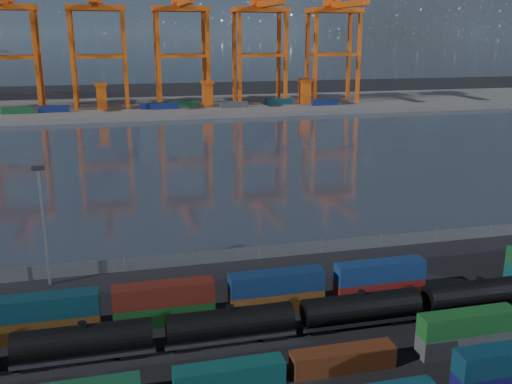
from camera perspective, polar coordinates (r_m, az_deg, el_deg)
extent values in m
plane|color=black|center=(63.35, 6.79, -16.00)|extent=(700.00, 700.00, 0.00)
plane|color=#2C3440|center=(159.98, -6.47, 3.56)|extent=(700.00, 700.00, 0.00)
cube|color=#514F4C|center=(262.98, -9.55, 8.37)|extent=(700.00, 70.00, 2.00)
cube|color=#111051|center=(61.94, 23.87, -16.85)|extent=(11.16, 2.27, 2.42)
cube|color=#0C2F42|center=(60.73, 24.13, -14.90)|extent=(11.16, 2.27, 2.42)
cube|color=#0D4341|center=(57.94, -2.68, -17.82)|extent=(10.85, 2.21, 2.35)
cube|color=#572711|center=(60.90, 8.68, -16.19)|extent=(10.85, 2.21, 2.35)
cube|color=#414446|center=(67.02, 20.20, -13.88)|extent=(10.85, 2.21, 2.35)
cube|color=#175620|center=(65.94, 20.40, -12.09)|extent=(10.85, 2.21, 2.35)
cube|color=#4F300F|center=(69.84, -20.22, -12.53)|extent=(11.77, 2.39, 2.55)
cube|color=#0A2F38|center=(68.72, -20.43, -10.65)|extent=(11.77, 2.39, 2.55)
cube|color=#114116|center=(69.37, -9.13, -11.90)|extent=(11.77, 2.39, 2.55)
cube|color=#531910|center=(68.24, -9.23, -10.00)|extent=(11.77, 2.39, 2.55)
cube|color=brown|center=(71.50, 2.06, -10.82)|extent=(11.77, 2.39, 2.55)
cube|color=#0F274F|center=(70.41, 2.08, -8.96)|extent=(11.77, 2.39, 2.55)
cube|color=maroon|center=(76.09, 12.20, -9.49)|extent=(11.77, 2.39, 2.55)
cube|color=navy|center=(75.07, 12.31, -7.72)|extent=(11.77, 2.39, 2.55)
cylinder|color=black|center=(63.47, -16.88, -13.96)|extent=(14.02, 3.13, 3.13)
cylinder|color=black|center=(62.66, -17.01, -12.58)|extent=(0.86, 0.86, 0.54)
cube|color=black|center=(64.32, -16.76, -15.30)|extent=(14.56, 2.16, 0.43)
cube|color=black|center=(65.07, -21.16, -15.78)|extent=(2.70, 1.94, 0.65)
cube|color=black|center=(64.36, -12.26, -15.38)|extent=(2.70, 1.94, 0.65)
cylinder|color=black|center=(64.20, -2.60, -12.88)|extent=(14.02, 3.13, 3.13)
cylinder|color=black|center=(63.40, -2.62, -11.51)|extent=(0.86, 0.86, 0.54)
cube|color=black|center=(65.04, -2.58, -14.22)|extent=(14.56, 2.16, 0.43)
cube|color=black|center=(64.64, -6.95, -14.97)|extent=(2.70, 1.94, 0.65)
cube|color=black|center=(66.23, 1.67, -14.05)|extent=(2.70, 1.94, 0.65)
cylinder|color=black|center=(68.53, 10.46, -11.20)|extent=(14.02, 3.13, 3.13)
cylinder|color=black|center=(67.77, 10.54, -9.90)|extent=(0.86, 0.86, 0.54)
cube|color=black|center=(69.32, 10.39, -12.48)|extent=(14.56, 2.16, 0.43)
cube|color=black|center=(67.83, 6.52, -13.38)|extent=(2.70, 1.94, 0.65)
cube|color=black|center=(71.49, 14.01, -12.17)|extent=(2.70, 1.94, 0.65)
cylinder|color=black|center=(75.83, 21.36, -9.34)|extent=(14.02, 3.13, 3.13)
cylinder|color=black|center=(75.15, 21.49, -8.15)|extent=(0.86, 0.86, 0.54)
cube|color=black|center=(76.54, 21.23, -10.52)|extent=(14.56, 2.16, 0.43)
cube|color=black|center=(74.20, 18.06, -11.43)|extent=(2.70, 1.94, 0.65)
cube|color=black|center=(79.47, 24.12, -10.20)|extent=(2.70, 1.94, 0.65)
cube|color=#595B5E|center=(86.88, 0.32, -6.07)|extent=(160.00, 0.06, 2.00)
cylinder|color=slate|center=(85.15, -19.83, -7.44)|extent=(0.12, 0.12, 2.20)
cylinder|color=slate|center=(84.54, -13.04, -7.05)|extent=(0.12, 0.12, 2.20)
cylinder|color=slate|center=(85.11, -6.27, -6.57)|extent=(0.12, 0.12, 2.20)
cylinder|color=slate|center=(86.84, 0.32, -6.01)|extent=(0.12, 0.12, 2.20)
cylinder|color=slate|center=(89.65, 6.55, -5.41)|extent=(0.12, 0.12, 2.20)
cylinder|color=slate|center=(93.46, 12.34, -4.79)|extent=(0.12, 0.12, 2.20)
cylinder|color=slate|center=(98.14, 17.61, -4.18)|extent=(0.12, 0.12, 2.20)
cylinder|color=slate|center=(103.57, 22.35, -3.61)|extent=(0.12, 0.12, 2.20)
cylinder|color=slate|center=(80.92, -20.41, -3.47)|extent=(0.36, 0.36, 16.00)
cube|color=black|center=(78.75, -20.97, 2.25)|extent=(1.60, 0.40, 0.60)
cube|color=#E1540F|center=(251.54, -21.11, 11.95)|extent=(1.53, 1.53, 43.11)
cube|color=#E1540F|center=(262.94, -20.82, 12.09)|extent=(1.53, 1.53, 43.11)
cube|color=#E1540F|center=(252.91, -23.57, 12.21)|extent=(21.07, 1.34, 1.34)
cube|color=#E1540F|center=(264.25, -23.18, 12.34)|extent=(21.07, 1.34, 1.34)
cube|color=#E1540F|center=(258.60, -23.85, 16.55)|extent=(23.95, 13.41, 2.11)
cube|color=#E1540F|center=(250.28, -17.88, 12.22)|extent=(1.53, 1.53, 43.11)
cube|color=#E1540F|center=(261.74, -17.73, 12.35)|extent=(1.53, 1.53, 43.11)
cube|color=#E1540F|center=(249.84, -12.95, 12.56)|extent=(1.53, 1.53, 43.11)
cube|color=#E1540F|center=(261.32, -13.01, 12.68)|extent=(1.53, 1.53, 43.11)
cube|color=#E1540F|center=(249.75, -15.45, 12.90)|extent=(21.07, 1.34, 1.34)
cube|color=#E1540F|center=(261.23, -15.41, 13.00)|extent=(21.07, 1.34, 1.34)
cube|color=#E1540F|center=(255.52, -15.76, 17.29)|extent=(23.95, 13.41, 2.11)
cube|color=#E1540F|center=(244.12, -15.86, 17.84)|extent=(2.87, 45.98, 2.39)
cube|color=#E1540F|center=(250.53, -9.69, 12.74)|extent=(1.53, 1.53, 43.11)
cube|color=#E1540F|center=(261.98, -9.89, 12.85)|extent=(1.53, 1.53, 43.11)
cube|color=#E1540F|center=(253.03, -4.81, 12.93)|extent=(1.53, 1.53, 43.11)
cube|color=#E1540F|center=(264.37, -5.22, 13.03)|extent=(1.53, 1.53, 43.11)
cube|color=#E1540F|center=(251.47, -7.25, 13.34)|extent=(21.07, 1.34, 1.34)
cube|color=#E1540F|center=(262.88, -7.56, 13.42)|extent=(21.07, 1.34, 1.34)
cube|color=#E1540F|center=(257.20, -7.57, 17.70)|extent=(23.95, 13.41, 2.11)
cube|color=#E1540F|center=(245.88, -7.26, 18.26)|extent=(2.87, 45.98, 2.39)
cube|color=#E1540F|center=(255.62, -1.64, 13.00)|extent=(1.53, 1.53, 43.11)
cube|color=#E1540F|center=(266.85, -2.18, 13.10)|extent=(1.53, 1.53, 43.11)
cube|color=#E1540F|center=(260.91, 3.00, 13.04)|extent=(1.53, 1.53, 43.11)
cube|color=#E1540F|center=(271.92, 2.29, 13.15)|extent=(1.53, 1.53, 43.11)
cube|color=#E1540F|center=(257.98, 0.71, 13.51)|extent=(21.07, 1.34, 1.34)
cube|color=#E1540F|center=(269.11, 0.07, 13.59)|extent=(21.07, 1.34, 1.34)
cube|color=#E1540F|center=(263.56, 0.39, 17.77)|extent=(23.95, 13.41, 2.11)
cube|color=#E1540F|center=(252.53, 1.07, 18.30)|extent=(2.87, 45.98, 2.39)
cube|color=#E1540F|center=(267.47, 0.18, 18.66)|extent=(5.75, 7.66, 4.79)
cube|color=#E1540F|center=(265.27, 5.96, 13.02)|extent=(1.53, 1.53, 43.11)
cube|color=#E1540F|center=(276.11, 5.14, 13.14)|extent=(1.53, 1.53, 43.11)
cube|color=#E1540F|center=(273.08, 10.24, 12.93)|extent=(1.53, 1.53, 43.11)
cube|color=#E1540F|center=(283.62, 9.28, 13.06)|extent=(1.53, 1.53, 43.11)
cube|color=#E1540F|center=(268.91, 8.15, 13.44)|extent=(21.07, 1.34, 1.34)
cube|color=#E1540F|center=(279.61, 7.25, 13.55)|extent=(21.07, 1.34, 1.34)
cube|color=#E1540F|center=(274.28, 7.84, 17.55)|extent=(23.95, 13.41, 2.11)
cube|color=#E1540F|center=(263.69, 8.82, 18.01)|extent=(2.87, 45.98, 2.39)
cube|color=#E1540F|center=(278.04, 7.57, 18.42)|extent=(5.75, 7.66, 4.79)
cube|color=navy|center=(247.59, -9.13, 8.49)|extent=(12.00, 2.44, 2.60)
cube|color=navy|center=(259.56, 6.87, 8.89)|extent=(12.00, 2.44, 2.60)
cube|color=navy|center=(248.67, -10.16, 8.47)|extent=(12.00, 2.44, 2.60)
cube|color=#3F4244|center=(249.88, -2.21, 8.73)|extent=(12.00, 2.44, 2.60)
cube|color=#144C23|center=(249.17, -22.73, 7.53)|extent=(12.00, 2.44, 2.60)
cube|color=navy|center=(248.78, -19.57, 7.83)|extent=(12.00, 2.44, 2.60)
cube|color=#144C23|center=(253.20, -7.25, 8.71)|extent=(12.00, 2.44, 2.60)
cube|color=#0C3842|center=(261.06, 2.31, 9.03)|extent=(12.00, 2.44, 2.60)
cube|color=#E1540F|center=(251.67, -15.17, 9.11)|extent=(4.00, 6.00, 10.00)
cube|color=#E1540F|center=(251.16, -15.26, 10.35)|extent=(5.00, 7.00, 1.20)
cube|color=#E1540F|center=(254.75, -4.88, 9.66)|extent=(4.00, 6.00, 10.00)
cube|color=#E1540F|center=(254.25, -4.91, 10.89)|extent=(5.00, 7.00, 1.20)
cube|color=#E1540F|center=(265.54, 4.90, 9.90)|extent=(4.00, 6.00, 10.00)
cube|color=#E1540F|center=(265.05, 4.92, 11.08)|extent=(5.00, 7.00, 1.20)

